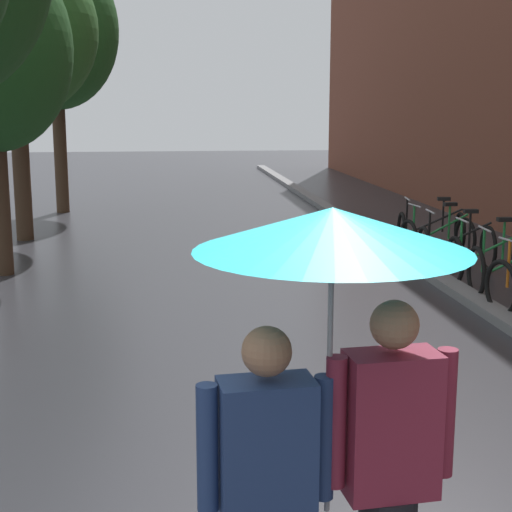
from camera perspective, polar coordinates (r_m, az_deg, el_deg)
kerb_strip at (r=14.00m, az=9.65°, el=0.76°), size 0.30×36.00×0.12m
street_tree_3 at (r=15.26m, az=-17.49°, el=15.61°), size 3.06×3.06×5.46m
street_tree_4 at (r=19.04m, az=-14.66°, el=15.81°), size 2.93×2.93×6.06m
parked_bicycle_5 at (r=11.59m, az=16.83°, el=-0.12°), size 1.09×0.72×0.96m
parked_bicycle_6 at (r=12.35m, az=14.55°, el=0.67°), size 1.13×0.78×0.96m
parked_bicycle_7 at (r=13.10m, az=13.24°, el=1.32°), size 1.15×0.82×0.96m
parked_bicycle_8 at (r=13.86m, az=12.78°, el=1.87°), size 1.17×0.85×0.96m
couple_under_umbrella at (r=3.29m, az=5.56°, el=-8.70°), size 1.15×1.15×2.13m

